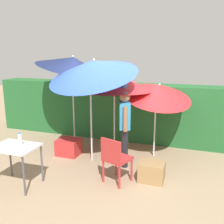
% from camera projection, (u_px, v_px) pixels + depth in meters
% --- Properties ---
extents(ground_plane, '(24.00, 24.00, 0.00)m').
position_uv_depth(ground_plane, '(108.00, 163.00, 5.60)').
color(ground_plane, '#9E8466').
extents(hedge_row, '(8.00, 0.70, 1.56)m').
position_uv_depth(hedge_row, '(130.00, 112.00, 7.08)').
color(hedge_row, '#23602D').
rests_on(hedge_row, ground_plane).
extents(umbrella_rainbow, '(1.95, 1.91, 2.56)m').
position_uv_depth(umbrella_rainbow, '(92.00, 69.00, 5.28)').
color(umbrella_rainbow, silver).
rests_on(umbrella_rainbow, ground_plane).
extents(umbrella_orange, '(1.62, 1.56, 1.96)m').
position_uv_depth(umbrella_orange, '(158.00, 91.00, 5.69)').
color(umbrella_orange, silver).
rests_on(umbrella_orange, ground_plane).
extents(umbrella_yellow, '(1.86, 1.84, 2.49)m').
position_uv_depth(umbrella_yellow, '(73.00, 64.00, 6.47)').
color(umbrella_yellow, silver).
rests_on(umbrella_yellow, ground_plane).
extents(umbrella_navy, '(1.95, 1.95, 1.91)m').
position_uv_depth(umbrella_navy, '(114.00, 83.00, 5.99)').
color(umbrella_navy, silver).
rests_on(umbrella_navy, ground_plane).
extents(person_vendor, '(0.33, 0.55, 1.88)m').
position_uv_depth(person_vendor, '(125.00, 123.00, 5.37)').
color(person_vendor, black).
rests_on(person_vendor, ground_plane).
extents(chair_plastic, '(0.56, 0.56, 0.89)m').
position_uv_depth(chair_plastic, '(115.00, 157.00, 4.66)').
color(chair_plastic, '#B72D2D').
rests_on(chair_plastic, ground_plane).
extents(cooler_box, '(0.52, 0.43, 0.38)m').
position_uv_depth(cooler_box, '(69.00, 147.00, 6.05)').
color(cooler_box, red).
rests_on(cooler_box, ground_plane).
extents(crate_cardboard, '(0.47, 0.37, 0.37)m').
position_uv_depth(crate_cardboard, '(152.00, 172.00, 4.82)').
color(crate_cardboard, '#9E7A4C').
rests_on(crate_cardboard, ground_plane).
extents(folding_table, '(0.80, 0.60, 0.76)m').
position_uv_depth(folding_table, '(15.00, 151.00, 4.56)').
color(folding_table, '#4C4C51').
rests_on(folding_table, ground_plane).
extents(bottle_water, '(0.07, 0.07, 0.24)m').
position_uv_depth(bottle_water, '(20.00, 140.00, 4.54)').
color(bottle_water, silver).
rests_on(bottle_water, folding_table).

